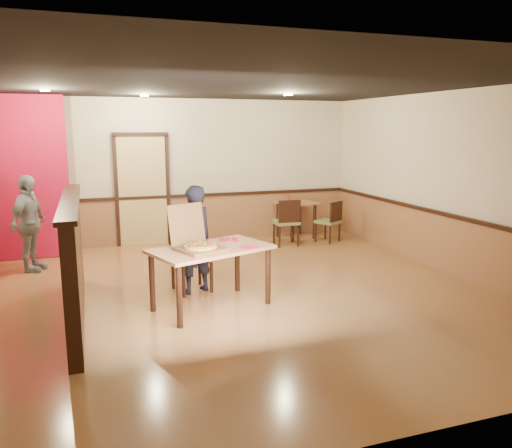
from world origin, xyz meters
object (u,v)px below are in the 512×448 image
Objects in this scene: side_table at (296,210)px; passerby at (29,224)px; side_chair_left at (287,220)px; condiment at (289,198)px; side_chair_right at (331,220)px; pizza_box at (198,244)px; diner_chair at (189,252)px; diner at (194,240)px; main_table at (211,256)px.

passerby reaches higher than side_table.
condiment is at bearing -110.07° from side_chair_left.
pizza_box is (-3.29, -2.89, 0.40)m from side_chair_right.
side_chair_right is 1.12× the size of pizza_box.
diner_chair is 2.80m from passerby.
condiment is (2.59, 2.90, 0.07)m from diner.
diner_chair is 3.82m from side_chair_right.
side_chair_left is 6.76× the size of condiment.
main_table is at bearing -114.14° from passerby.
passerby is (-5.43, -0.31, 0.31)m from side_chair_right.
side_chair_right is 4.40m from pizza_box.
main_table is 1.08× the size of passerby.
main_table is 2.01× the size of side_table.
diner is at bearing 76.90° from main_table.
diner_chair is at bearing 45.49° from side_chair_left.
side_table is at bearing 32.83° from diner_chair.
diner_chair reaches higher than side_chair_right.
diner_chair is 1.09× the size of side_chair_left.
side_chair_right is 0.54× the size of passerby.
side_chair_left is at bearing -28.43° from side_chair_right.
main_table is 2.23× the size of pizza_box.
diner_chair is 3.81m from condiment.
condiment is at bearing -152.34° from diner.
side_chair_left is at bearing -114.28° from condiment.
side_chair_right is at bearing 22.92° from main_table.
condiment is (4.83, 1.03, 0.05)m from passerby.
side_chair_left is 3.14m from diner.
diner is at bearing 48.02° from side_chair_left.
passerby is (-2.24, 1.87, 0.02)m from diner.
main_table is 0.82m from diner_chair.
side_chair_left reaches higher than main_table.
passerby is 2.07× the size of pizza_box.
side_table is at bearing 29.66° from pizza_box.
diner reaches higher than side_table.
side_chair_left is 0.86m from condiment.
diner is at bearing 5.04° from side_chair_right.
side_chair_left is 1.11× the size of side_table.
condiment reaches higher than side_chair_right.
side_table is 3.89m from diner.
side_table is (-0.48, 0.60, 0.13)m from side_chair_right.
side_chair_left is 1.23× the size of pizza_box.
diner_chair is 0.92m from pizza_box.
main_table is 12.24× the size of condiment.
side_table is at bearing 33.13° from main_table.
side_chair_left is 0.60× the size of passerby.
condiment is at bearing 35.37° from diner_chair.
diner is at bearing -131.77° from condiment.
passerby is at bearing -167.93° from condiment.
diner_chair is 3.81m from side_table.
passerby is at bearing 108.14° from pizza_box.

